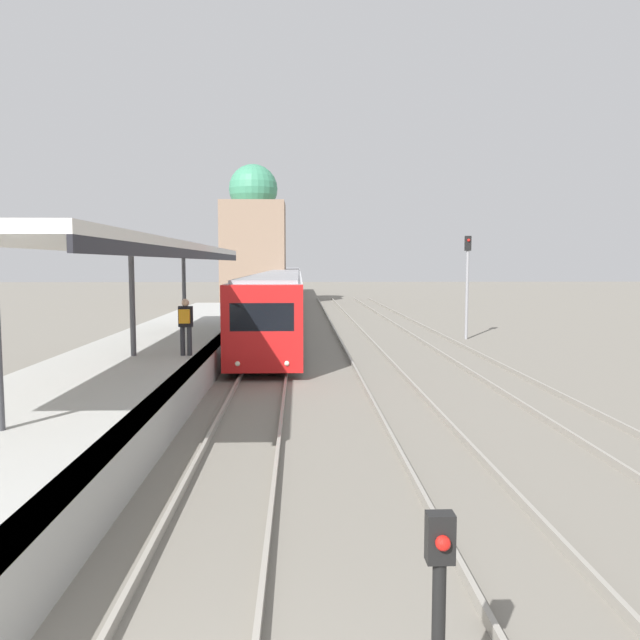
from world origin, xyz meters
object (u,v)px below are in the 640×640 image
at_px(person_on_platform, 185,322).
at_px(signal_post_near, 439,607).
at_px(train_near, 285,286).
at_px(signal_mast_far, 467,274).

distance_m(person_on_platform, signal_post_near, 14.64).
height_order(train_near, signal_mast_far, signal_mast_far).
xyz_separation_m(person_on_platform, train_near, (2.19, 33.64, -0.19)).
relative_size(train_near, signal_post_near, 35.88).
bearing_deg(train_near, signal_mast_far, -67.93).
bearing_deg(signal_post_near, signal_mast_far, 74.46).
height_order(signal_post_near, signal_mast_far, signal_mast_far).
relative_size(person_on_platform, signal_mast_far, 0.34).
relative_size(person_on_platform, train_near, 0.03).
bearing_deg(signal_mast_far, train_near, 112.07).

